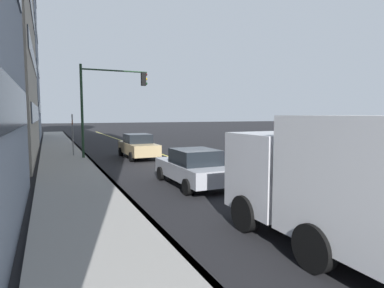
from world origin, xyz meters
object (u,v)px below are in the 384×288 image
object	(u,v)px
car_silver	(193,167)
truck_white	(377,185)
street_sign_post	(73,132)
car_tan	(138,146)
traffic_light_mast	(108,95)
car_red	(330,174)

from	to	relation	value
car_silver	truck_white	world-z (taller)	truck_white
truck_white	street_sign_post	size ratio (longest dim) A/B	2.27
car_tan	truck_white	bearing A→B (deg)	-179.73
car_silver	traffic_light_mast	size ratio (longest dim) A/B	0.72
truck_white	traffic_light_mast	size ratio (longest dim) A/B	1.10
truck_white	car_silver	bearing A→B (deg)	1.65
car_silver	street_sign_post	size ratio (longest dim) A/B	1.50
car_tan	truck_white	xyz separation A→B (m)	(-16.78, -0.08, 0.77)
truck_white	car_tan	bearing A→B (deg)	0.27
car_tan	car_red	world-z (taller)	car_tan
street_sign_post	car_tan	bearing A→B (deg)	-116.33
car_silver	car_tan	bearing A→B (deg)	-0.90
truck_white	street_sign_post	distance (m)	19.15
car_tan	car_red	bearing A→B (deg)	-163.28
car_silver	traffic_light_mast	xyz separation A→B (m)	(9.60, 1.68, 3.39)
traffic_light_mast	truck_white	bearing A→B (deg)	-173.75
car_silver	truck_white	bearing A→B (deg)	-178.35
car_silver	traffic_light_mast	world-z (taller)	traffic_light_mast
car_silver	traffic_light_mast	distance (m)	10.32
car_silver	car_red	bearing A→B (deg)	-131.18
truck_white	traffic_light_mast	xyz separation A→B (m)	(17.32, 1.90, 2.58)
street_sign_post	car_red	bearing A→B (deg)	-151.94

